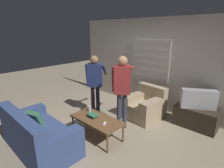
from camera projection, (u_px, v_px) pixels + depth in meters
ground_plane at (102, 132)px, 3.95m from camera, size 16.00×16.00×0.00m
wall_back at (151, 64)px, 5.01m from camera, size 5.20×0.08×2.55m
couch_blue at (37, 135)px, 3.29m from camera, size 1.64×0.88×0.85m
armchair_beige at (145, 106)px, 4.59m from camera, size 0.91×0.95×0.82m
coffee_table at (97, 120)px, 3.67m from camera, size 1.14×0.54×0.43m
tv_stand at (196, 117)px, 4.12m from camera, size 0.94×0.47×0.49m
tv at (198, 99)px, 3.99m from camera, size 0.75×0.56×0.44m
person_left_standing at (95, 79)px, 4.54m from camera, size 0.48×0.75×1.61m
person_right_standing at (122, 84)px, 3.87m from camera, size 0.47×0.81×1.69m
book_stack at (92, 115)px, 3.73m from camera, size 0.25×0.17×0.07m
soda_can at (90, 109)px, 3.98m from camera, size 0.07×0.07×0.13m
spare_remote at (105, 124)px, 3.44m from camera, size 0.10×0.13×0.02m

